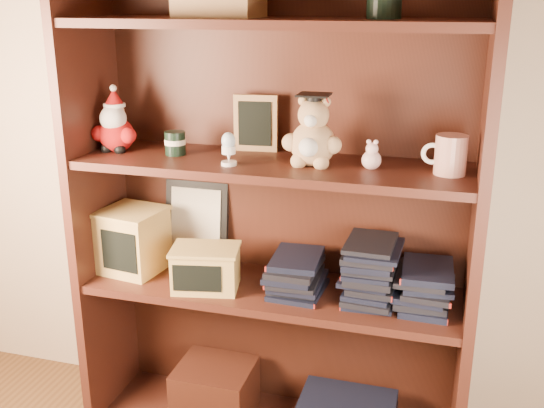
{
  "coord_description": "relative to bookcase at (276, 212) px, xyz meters",
  "views": [
    {
      "loc": [
        0.57,
        -0.41,
        1.4
      ],
      "look_at": [
        0.07,
        1.3,
        0.82
      ],
      "focal_mm": 42.0,
      "sensor_mm": 36.0,
      "label": 1
    }
  ],
  "objects": [
    {
      "name": "bookcase",
      "position": [
        0.0,
        0.0,
        0.0
      ],
      "size": [
        1.2,
        0.35,
        1.6
      ],
      "color": "#411C12",
      "rests_on": "ground"
    },
    {
      "name": "shelf_lower",
      "position": [
        0.0,
        -0.05,
        -0.24
      ],
      "size": [
        1.14,
        0.33,
        0.02
      ],
      "color": "#411C12",
      "rests_on": "ground"
    },
    {
      "name": "shelf_upper",
      "position": [
        0.0,
        -0.05,
        0.16
      ],
      "size": [
        1.14,
        0.33,
        0.02
      ],
      "color": "#411C12",
      "rests_on": "ground"
    },
    {
      "name": "santa_plush",
      "position": [
        -0.5,
        -0.06,
        0.25
      ],
      "size": [
        0.15,
        0.11,
        0.21
      ],
      "color": "#A50F0F",
      "rests_on": "shelf_upper"
    },
    {
      "name": "teachers_tin",
      "position": [
        -0.3,
        -0.05,
        0.21
      ],
      "size": [
        0.06,
        0.06,
        0.07
      ],
      "color": "black",
      "rests_on": "shelf_upper"
    },
    {
      "name": "chalkboard_plaque",
      "position": [
        -0.08,
        0.06,
        0.26
      ],
      "size": [
        0.14,
        0.08,
        0.17
      ],
      "color": "#9E7547",
      "rests_on": "shelf_upper"
    },
    {
      "name": "egg_cup",
      "position": [
        -0.1,
        -0.13,
        0.22
      ],
      "size": [
        0.04,
        0.04,
        0.09
      ],
      "color": "white",
      "rests_on": "shelf_upper"
    },
    {
      "name": "grad_teddy_bear",
      "position": [
        0.12,
        -0.06,
        0.25
      ],
      "size": [
        0.17,
        0.15,
        0.21
      ],
      "color": "tan",
      "rests_on": "shelf_upper"
    },
    {
      "name": "pink_figurine",
      "position": [
        0.29,
        -0.05,
        0.2
      ],
      "size": [
        0.05,
        0.05,
        0.09
      ],
      "color": "beige",
      "rests_on": "shelf_upper"
    },
    {
      "name": "teacher_mug",
      "position": [
        0.5,
        -0.05,
        0.22
      ],
      "size": [
        0.12,
        0.09,
        0.11
      ],
      "color": "silver",
      "rests_on": "shelf_upper"
    },
    {
      "name": "certificate_frame",
      "position": [
        -0.3,
        0.09,
        -0.09
      ],
      "size": [
        0.22,
        0.06,
        0.27
      ],
      "color": "black",
      "rests_on": "shelf_lower"
    },
    {
      "name": "treats_box",
      "position": [
        -0.47,
        -0.05,
        -0.12
      ],
      "size": [
        0.21,
        0.21,
        0.21
      ],
      "color": "tan",
      "rests_on": "shelf_lower"
    },
    {
      "name": "pencils_box",
      "position": [
        -0.19,
        -0.12,
        -0.16
      ],
      "size": [
        0.23,
        0.18,
        0.13
      ],
      "color": "tan",
      "rests_on": "shelf_lower"
    },
    {
      "name": "book_stack_left",
      "position": [
        0.08,
        -0.05,
        -0.17
      ],
      "size": [
        0.14,
        0.2,
        0.11
      ],
      "color": "black",
      "rests_on": "shelf_lower"
    },
    {
      "name": "book_stack_mid",
      "position": [
        0.31,
        -0.05,
        -0.13
      ],
      "size": [
        0.14,
        0.2,
        0.19
      ],
      "color": "black",
      "rests_on": "shelf_lower"
    },
    {
      "name": "book_stack_right",
      "position": [
        0.46,
        -0.05,
        -0.17
      ],
      "size": [
        0.14,
        0.2,
        0.11
      ],
      "color": "black",
      "rests_on": "shelf_lower"
    }
  ]
}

